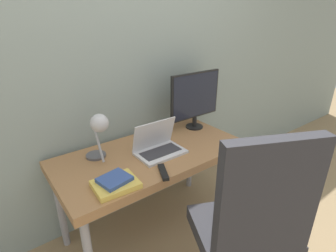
{
  "coord_description": "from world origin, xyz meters",
  "views": [
    {
      "loc": [
        -0.9,
        -1.05,
        1.61
      ],
      "look_at": [
        0.12,
        0.3,
        0.9
      ],
      "focal_mm": 28.0,
      "sensor_mm": 36.0,
      "label": 1
    }
  ],
  "objects_px": {
    "monitor": "(195,97)",
    "desk_lamp": "(99,129)",
    "office_chair": "(252,221)",
    "book_stack": "(115,183)",
    "laptop": "(158,146)"
  },
  "relations": [
    {
      "from": "desk_lamp",
      "to": "office_chair",
      "type": "height_order",
      "value": "office_chair"
    },
    {
      "from": "laptop",
      "to": "desk_lamp",
      "type": "height_order",
      "value": "desk_lamp"
    },
    {
      "from": "office_chair",
      "to": "book_stack",
      "type": "height_order",
      "value": "office_chair"
    },
    {
      "from": "office_chair",
      "to": "desk_lamp",
      "type": "bearing_deg",
      "value": 116.07
    },
    {
      "from": "laptop",
      "to": "office_chair",
      "type": "distance_m",
      "value": 0.78
    },
    {
      "from": "book_stack",
      "to": "monitor",
      "type": "bearing_deg",
      "value": 21.55
    },
    {
      "from": "laptop",
      "to": "book_stack",
      "type": "distance_m",
      "value": 0.46
    },
    {
      "from": "desk_lamp",
      "to": "office_chair",
      "type": "relative_size",
      "value": 0.3
    },
    {
      "from": "laptop",
      "to": "office_chair",
      "type": "bearing_deg",
      "value": -86.23
    },
    {
      "from": "book_stack",
      "to": "desk_lamp",
      "type": "bearing_deg",
      "value": 80.39
    },
    {
      "from": "monitor",
      "to": "desk_lamp",
      "type": "height_order",
      "value": "monitor"
    },
    {
      "from": "monitor",
      "to": "office_chair",
      "type": "distance_m",
      "value": 1.12
    },
    {
      "from": "laptop",
      "to": "monitor",
      "type": "distance_m",
      "value": 0.59
    },
    {
      "from": "desk_lamp",
      "to": "laptop",
      "type": "bearing_deg",
      "value": -15.88
    },
    {
      "from": "laptop",
      "to": "monitor",
      "type": "height_order",
      "value": "monitor"
    }
  ]
}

